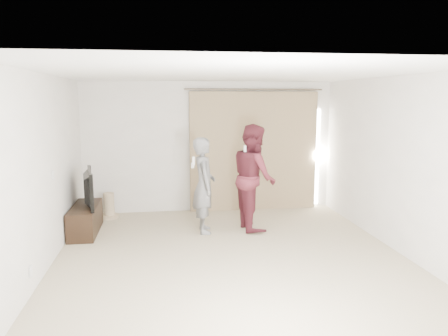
{
  "coord_description": "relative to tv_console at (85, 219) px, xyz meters",
  "views": [
    {
      "loc": [
        -0.96,
        -5.94,
        2.27
      ],
      "look_at": [
        0.07,
        1.2,
        1.11
      ],
      "focal_mm": 35.0,
      "sensor_mm": 36.0,
      "label": 1
    }
  ],
  "objects": [
    {
      "name": "curtain",
      "position": [
        3.18,
        1.18,
        0.97
      ],
      "size": [
        2.8,
        0.11,
        2.46
      ],
      "color": "tan",
      "rests_on": "ground"
    },
    {
      "name": "tv_console",
      "position": [
        0.0,
        0.0,
        0.0
      ],
      "size": [
        0.42,
        1.21,
        0.47
      ],
      "primitive_type": "cube",
      "color": "black",
      "rests_on": "ground"
    },
    {
      "name": "scratching_post",
      "position": [
        0.29,
        0.9,
        -0.04
      ],
      "size": [
        0.36,
        0.36,
        0.48
      ],
      "color": "tan",
      "rests_on": "ground"
    },
    {
      "name": "ceiling",
      "position": [
        2.27,
        -1.5,
        2.37
      ],
      "size": [
        5.0,
        5.5,
        0.01
      ],
      "primitive_type": "cube",
      "color": "white",
      "rests_on": "wall_back"
    },
    {
      "name": "person_woman",
      "position": [
        2.89,
        -0.14,
        0.69
      ],
      "size": [
        0.78,
        0.96,
        1.84
      ],
      "color": "#551C25",
      "rests_on": "ground"
    },
    {
      "name": "tv",
      "position": [
        0.0,
        0.0,
        0.54
      ],
      "size": [
        0.33,
        1.08,
        0.62
      ],
      "primitive_type": "imported",
      "rotation": [
        0.0,
        0.0,
        1.75
      ],
      "color": "black",
      "rests_on": "tv_console"
    },
    {
      "name": "wall_back",
      "position": [
        2.27,
        1.25,
        1.07
      ],
      "size": [
        5.0,
        0.04,
        2.6
      ],
      "primitive_type": "cube",
      "color": "white",
      "rests_on": "ground"
    },
    {
      "name": "floor",
      "position": [
        2.27,
        -1.5,
        -0.23
      ],
      "size": [
        5.5,
        5.5,
        0.0
      ],
      "primitive_type": "plane",
      "color": "tan",
      "rests_on": "ground"
    },
    {
      "name": "wall_left",
      "position": [
        -0.23,
        -1.5,
        1.07
      ],
      "size": [
        0.04,
        5.5,
        2.6
      ],
      "color": "white",
      "rests_on": "ground"
    },
    {
      "name": "person_man",
      "position": [
        2.01,
        -0.23,
        0.58
      ],
      "size": [
        0.41,
        0.6,
        1.63
      ],
      "color": "slate",
      "rests_on": "ground"
    }
  ]
}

